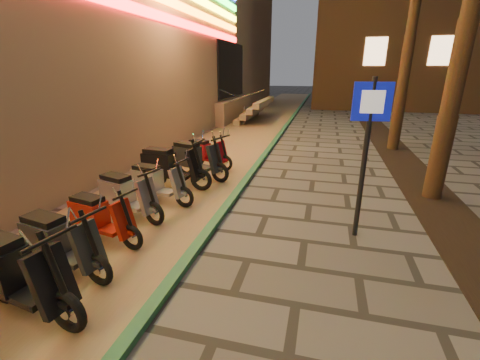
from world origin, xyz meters
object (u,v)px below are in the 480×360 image
(scooter_9, at_px, (126,195))
(scooter_10, at_px, (156,182))
(scooter_12, at_px, (195,159))
(pedestrian_sign, at_px, (367,138))
(scooter_11, at_px, (169,166))
(scooter_7, at_px, (58,242))
(scooter_8, at_px, (99,217))
(scooter_6, at_px, (14,273))
(scooter_13, at_px, (205,152))

(scooter_9, xyz_separation_m, scooter_10, (0.21, 0.86, -0.01))
(scooter_10, bearing_deg, scooter_12, 94.59)
(pedestrian_sign, distance_m, scooter_10, 4.47)
(scooter_10, bearing_deg, scooter_11, 108.94)
(scooter_7, bearing_deg, scooter_8, 102.22)
(scooter_6, height_order, scooter_12, scooter_6)
(scooter_9, distance_m, scooter_12, 2.76)
(scooter_9, distance_m, scooter_11, 1.83)
(scooter_8, distance_m, scooter_10, 1.84)
(scooter_12, bearing_deg, pedestrian_sign, -13.48)
(scooter_10, relative_size, scooter_13, 1.02)
(scooter_6, bearing_deg, scooter_12, 98.06)
(scooter_8, relative_size, scooter_11, 0.81)
(pedestrian_sign, height_order, scooter_7, pedestrian_sign)
(scooter_6, height_order, scooter_8, scooter_6)
(scooter_10, bearing_deg, scooter_9, -93.79)
(scooter_9, height_order, scooter_10, scooter_9)
(scooter_6, relative_size, scooter_8, 1.21)
(scooter_6, height_order, scooter_13, scooter_6)
(scooter_7, distance_m, scooter_13, 5.63)
(scooter_9, height_order, scooter_12, scooter_12)
(pedestrian_sign, distance_m, scooter_8, 4.72)
(scooter_8, xyz_separation_m, scooter_13, (0.20, 4.70, 0.01))
(scooter_7, bearing_deg, scooter_11, 101.92)
(scooter_7, height_order, scooter_10, scooter_7)
(scooter_10, bearing_deg, pedestrian_sign, 3.06)
(scooter_6, distance_m, scooter_11, 4.55)
(scooter_10, bearing_deg, scooter_8, -83.07)
(scooter_9, relative_size, scooter_10, 1.02)
(scooter_10, height_order, scooter_12, scooter_12)
(pedestrian_sign, xyz_separation_m, scooter_6, (-4.18, -3.09, -1.24))
(pedestrian_sign, distance_m, scooter_13, 5.49)
(scooter_9, bearing_deg, scooter_7, -69.88)
(scooter_11, bearing_deg, scooter_7, -85.99)
(pedestrian_sign, bearing_deg, scooter_10, 165.56)
(pedestrian_sign, relative_size, scooter_12, 1.58)
(pedestrian_sign, xyz_separation_m, scooter_11, (-4.40, 1.46, -1.23))
(scooter_11, bearing_deg, scooter_12, 72.85)
(scooter_8, height_order, scooter_11, scooter_11)
(scooter_8, height_order, scooter_13, scooter_13)
(scooter_6, height_order, scooter_9, scooter_6)
(scooter_8, bearing_deg, pedestrian_sign, 28.06)
(scooter_6, relative_size, scooter_12, 1.03)
(scooter_6, bearing_deg, scooter_7, 107.61)
(scooter_7, distance_m, scooter_8, 0.93)
(pedestrian_sign, xyz_separation_m, scooter_7, (-4.30, -2.27, -1.30))
(scooter_13, bearing_deg, pedestrian_sign, -23.72)
(scooter_8, xyz_separation_m, scooter_11, (-0.07, 2.80, 0.11))
(scooter_10, relative_size, scooter_12, 0.88)
(scooter_8, xyz_separation_m, scooter_9, (-0.12, 0.98, 0.03))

